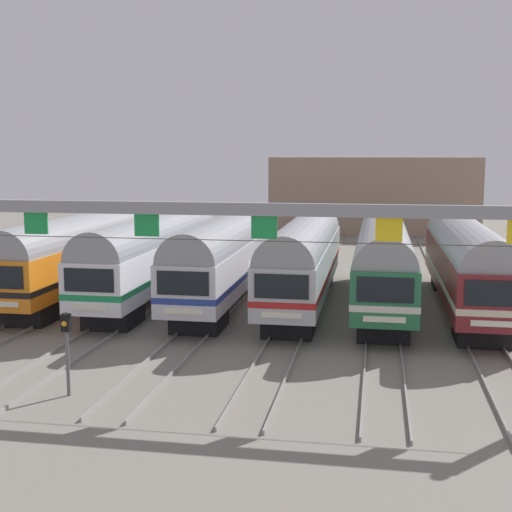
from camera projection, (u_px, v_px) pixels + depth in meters
The scene contains 11 objects.
ground_plane at pixel (265, 303), 38.21m from camera, with size 160.00×160.00×0.00m, color gray.
track_bed at pixel (299, 257), 54.76m from camera, with size 22.68×70.00×0.15m.
commuter_train_orange at pixel (83, 250), 39.61m from camera, with size 2.88×18.06×4.77m.
commuter_train_white at pixel (154, 252), 38.90m from camera, with size 2.88×18.06×5.05m.
commuter_train_silver at pixel (228, 254), 38.17m from camera, with size 2.88×18.06×4.77m.
commuter_train_stainless at pixel (304, 256), 37.45m from camera, with size 2.88×18.06×5.05m.
commuter_train_green at pixel (383, 258), 36.73m from camera, with size 2.88×18.06×5.05m.
commuter_train_maroon at pixel (466, 260), 36.01m from camera, with size 2.88×18.06×5.05m.
catenary_gantry at pixel (205, 234), 24.27m from camera, with size 26.41×0.44×6.97m.
yard_signal_mast at pixel (67, 338), 23.23m from camera, with size 0.28×0.35×2.89m.
maintenance_building at pixel (374, 194), 73.40m from camera, with size 21.07×10.00×7.84m, color gray.
Camera 1 is at (5.93, -36.95, 8.12)m, focal length 48.56 mm.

